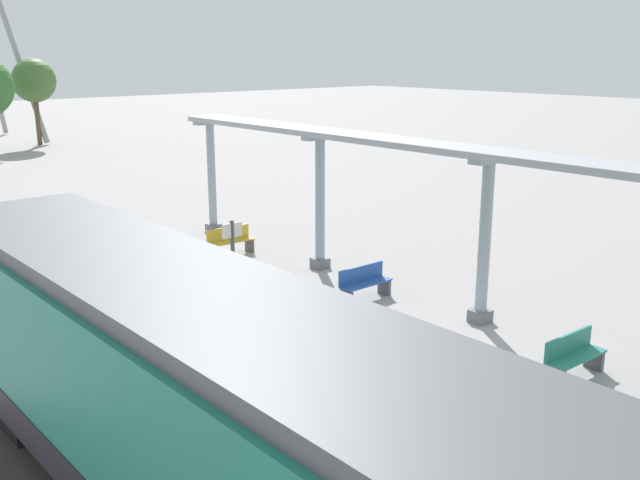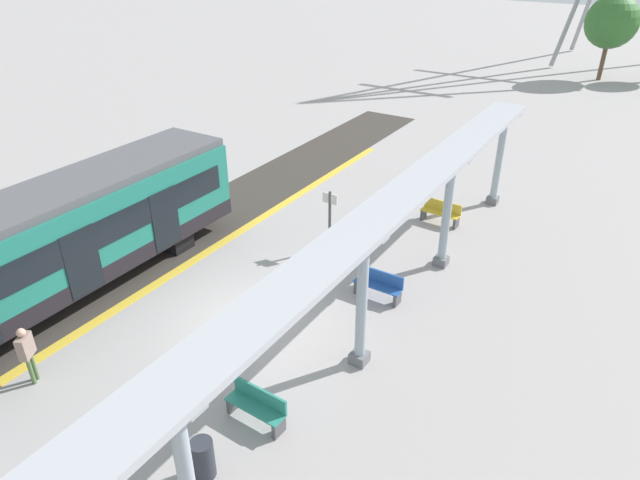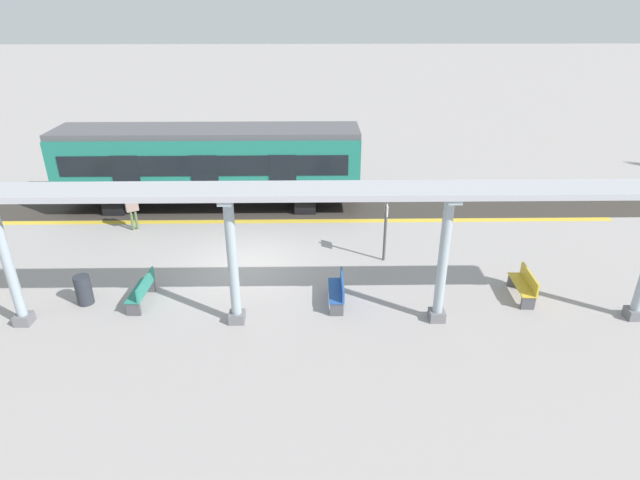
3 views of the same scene
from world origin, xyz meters
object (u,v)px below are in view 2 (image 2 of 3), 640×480
object	(u,v)px
canopy_pillar_third	(362,300)
canopy_pillar_fifth	(499,158)
canopy_pillar_fourth	(447,212)
platform_info_sign	(330,215)
bench_far_end	(379,284)
bench_extra_slot	(257,405)
canopy_pillar_second	(187,480)
passenger_waiting_near_edge	(26,349)
bench_mid_platform	(441,212)
train_near_carriage	(52,246)
trash_bin	(203,459)

from	to	relation	value
canopy_pillar_third	canopy_pillar_fifth	xyz separation A→B (m)	(0.00, 11.49, 0.00)
canopy_pillar_fourth	platform_info_sign	distance (m)	3.94
canopy_pillar_fourth	bench_far_end	distance (m)	3.33
bench_far_end	bench_extra_slot	size ratio (longest dim) A/B	0.99
canopy_pillar_second	passenger_waiting_near_edge	bearing A→B (deg)	169.90
bench_mid_platform	passenger_waiting_near_edge	xyz separation A→B (m)	(-5.34, -13.59, 0.57)
train_near_carriage	passenger_waiting_near_edge	distance (m)	3.78
bench_far_end	trash_bin	xyz separation A→B (m)	(-0.12, -7.68, 0.02)
bench_far_end	passenger_waiting_near_edge	bearing A→B (deg)	-125.45
canopy_pillar_fifth	passenger_waiting_near_edge	bearing A→B (deg)	-111.71
train_near_carriage	passenger_waiting_near_edge	xyz separation A→B (m)	(2.50, -2.71, -0.81)
canopy_pillar_fourth	platform_info_sign	size ratio (longest dim) A/B	1.77
platform_info_sign	bench_far_end	bearing A→B (deg)	-31.93
canopy_pillar_fourth	canopy_pillar_second	bearing A→B (deg)	-90.00
canopy_pillar_fifth	platform_info_sign	bearing A→B (deg)	-118.86
canopy_pillar_second	canopy_pillar_fourth	size ratio (longest dim) A/B	1.00
canopy_pillar_second	bench_mid_platform	bearing A→B (deg)	94.57
canopy_pillar_fifth	trash_bin	bearing A→B (deg)	-93.74
train_near_carriage	platform_info_sign	bearing A→B (deg)	52.52
canopy_pillar_fifth	bench_extra_slot	bearing A→B (deg)	-94.12
bench_mid_platform	canopy_pillar_fifth	bearing A→B (deg)	67.13
canopy_pillar_fifth	platform_info_sign	size ratio (longest dim) A/B	1.77
canopy_pillar_second	canopy_pillar_third	bearing A→B (deg)	90.00
canopy_pillar_fifth	passenger_waiting_near_edge	world-z (taller)	canopy_pillar_fifth
passenger_waiting_near_edge	canopy_pillar_fourth	bearing A→B (deg)	58.51
train_near_carriage	canopy_pillar_fourth	bearing A→B (deg)	41.34
train_near_carriage	bench_mid_platform	xyz separation A→B (m)	(7.85, 10.88, -1.39)
canopy_pillar_third	canopy_pillar_fifth	size ratio (longest dim) A/B	1.00
canopy_pillar_fourth	passenger_waiting_near_edge	world-z (taller)	canopy_pillar_fourth
passenger_waiting_near_edge	train_near_carriage	bearing A→B (deg)	132.72
train_near_carriage	canopy_pillar_fifth	bearing A→B (deg)	56.58
canopy_pillar_second	bench_far_end	bearing A→B (deg)	95.93
canopy_pillar_second	trash_bin	bearing A→B (deg)	128.56
bench_far_end	passenger_waiting_near_edge	distance (m)	9.65
bench_far_end	canopy_pillar_third	bearing A→B (deg)	-72.36
train_near_carriage	canopy_pillar_second	bearing A→B (deg)	-23.21
canopy_pillar_third	passenger_waiting_near_edge	bearing A→B (deg)	-143.07
trash_bin	platform_info_sign	size ratio (longest dim) A/B	0.42
canopy_pillar_fourth	platform_info_sign	xyz separation A→B (m)	(-3.74, -1.05, -0.64)
canopy_pillar_third	canopy_pillar_fifth	bearing A→B (deg)	90.00
canopy_pillar_third	bench_far_end	distance (m)	3.45
canopy_pillar_fourth	platform_info_sign	world-z (taller)	canopy_pillar_fourth
bench_extra_slot	bench_far_end	bearing A→B (deg)	89.00
canopy_pillar_third	bench_far_end	size ratio (longest dim) A/B	2.59
train_near_carriage	trash_bin	size ratio (longest dim) A/B	13.80
bench_extra_slot	platform_info_sign	size ratio (longest dim) A/B	0.69
bench_extra_slot	passenger_waiting_near_edge	size ratio (longest dim) A/B	0.93
canopy_pillar_third	canopy_pillar_fourth	size ratio (longest dim) A/B	1.00
canopy_pillar_second	canopy_pillar_third	size ratio (longest dim) A/B	1.00
bench_mid_platform	platform_info_sign	bearing A→B (deg)	-122.69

